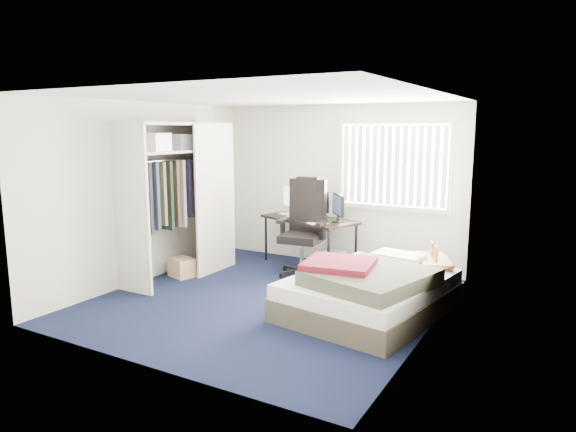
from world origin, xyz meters
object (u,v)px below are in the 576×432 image
(desk, at_px, (311,216))
(nightstand, at_px, (433,263))
(office_chair, at_px, (304,237))
(bed, at_px, (369,290))

(desk, distance_m, nightstand, 2.17)
(office_chair, xyz_separation_m, bed, (1.44, -1.12, -0.27))
(desk, distance_m, office_chair, 0.53)
(office_chair, relative_size, bed, 0.64)
(nightstand, xyz_separation_m, bed, (-0.49, -0.97, -0.17))
(desk, bearing_deg, office_chair, -74.90)
(desk, relative_size, nightstand, 2.01)
(nightstand, bearing_deg, office_chair, 175.59)
(desk, xyz_separation_m, office_chair, (0.12, -0.46, -0.24))
(desk, relative_size, office_chair, 1.18)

